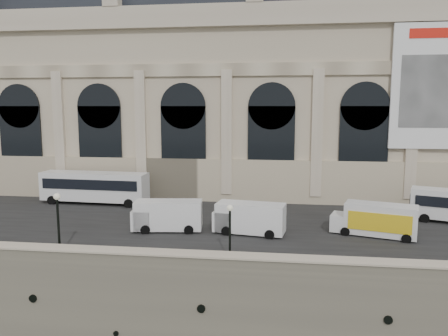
% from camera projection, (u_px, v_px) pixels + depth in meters
% --- Properties ---
extents(quay, '(160.00, 70.00, 6.00)m').
position_uv_depth(quay, '(231.00, 203.00, 63.81)').
color(quay, '#78715D').
rests_on(quay, ground).
extents(street, '(160.00, 24.00, 0.06)m').
position_uv_depth(street, '(207.00, 219.00, 42.76)').
color(street, '#2D2D2D').
rests_on(street, quay).
extents(parapet, '(160.00, 1.40, 1.21)m').
position_uv_depth(parapet, '(173.00, 261.00, 29.53)').
color(parapet, '#78715D').
rests_on(parapet, quay).
extents(museum, '(69.00, 18.70, 29.10)m').
position_uv_depth(museum, '(183.00, 85.00, 58.16)').
color(museum, beige).
rests_on(museum, quay).
extents(bus_left, '(12.36, 3.39, 3.60)m').
position_uv_depth(bus_left, '(94.00, 186.00, 49.15)').
color(bus_left, silver).
rests_on(bus_left, quay).
extents(van_b, '(6.35, 3.21, 2.70)m').
position_uv_depth(van_b, '(246.00, 218.00, 37.72)').
color(van_b, white).
rests_on(van_b, quay).
extents(van_c, '(6.32, 3.09, 2.71)m').
position_uv_depth(van_c, '(164.00, 216.00, 38.56)').
color(van_c, white).
rests_on(van_c, quay).
extents(box_truck, '(7.28, 4.11, 2.80)m').
position_uv_depth(box_truck, '(375.00, 220.00, 37.01)').
color(box_truck, silver).
rests_on(box_truck, quay).
extents(lamp_left, '(0.49, 0.49, 4.76)m').
position_uv_depth(lamp_left, '(58.00, 226.00, 31.73)').
color(lamp_left, black).
rests_on(lamp_left, quay).
extents(lamp_right, '(0.43, 0.43, 4.21)m').
position_uv_depth(lamp_right, '(230.00, 234.00, 30.46)').
color(lamp_right, black).
rests_on(lamp_right, quay).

